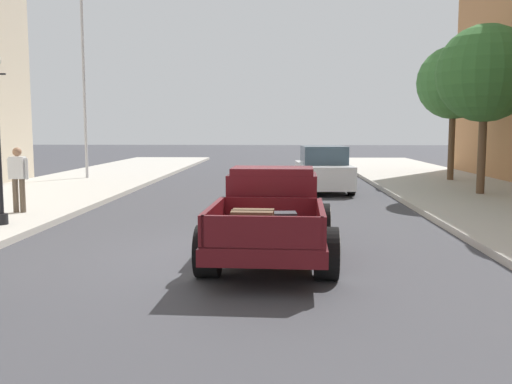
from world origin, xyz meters
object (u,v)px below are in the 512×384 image
pedestrian_sidewalk_left (18,176)px  street_tree_second (485,74)px  street_tree_third (454,83)px  hotrod_truck_maroon (272,214)px  flagpole (88,46)px  car_background_white (323,170)px

pedestrian_sidewalk_left → street_tree_second: street_tree_second is taller
pedestrian_sidewalk_left → street_tree_third: bearing=35.7°
hotrod_truck_maroon → pedestrian_sidewalk_left: (-6.48, 3.93, 0.33)m
hotrod_truck_maroon → street_tree_second: size_ratio=0.92×
hotrod_truck_maroon → street_tree_third: bearing=62.3°
street_tree_second → flagpole: bearing=159.9°
hotrod_truck_maroon → street_tree_third: (7.26, 13.81, 3.39)m
hotrod_truck_maroon → pedestrian_sidewalk_left: pedestrian_sidewalk_left is taller
pedestrian_sidewalk_left → street_tree_second: size_ratio=0.30×
street_tree_third → pedestrian_sidewalk_left: bearing=-144.3°
pedestrian_sidewalk_left → street_tree_second: 14.34m
hotrod_truck_maroon → pedestrian_sidewalk_left: 7.58m
car_background_white → street_tree_third: street_tree_third is taller
pedestrian_sidewalk_left → flagpole: size_ratio=0.18×
hotrod_truck_maroon → pedestrian_sidewalk_left: size_ratio=3.03×
pedestrian_sidewalk_left → flagpole: bearing=98.6°
hotrod_truck_maroon → car_background_white: bearing=80.8°
pedestrian_sidewalk_left → street_tree_second: (13.20, 4.78, 2.94)m
street_tree_second → street_tree_third: bearing=84.0°
pedestrian_sidewalk_left → flagpole: (-1.55, 10.17, 4.68)m
car_background_white → street_tree_third: size_ratio=0.79×
pedestrian_sidewalk_left → street_tree_third: (13.74, 9.88, 3.06)m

